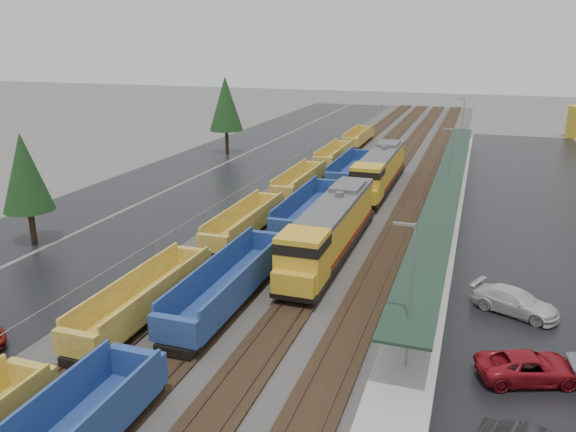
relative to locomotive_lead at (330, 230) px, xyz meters
name	(u,v)px	position (x,y,z in m)	size (l,w,h in m)	color
ballast_strip	(369,180)	(-2.00, 25.96, -2.32)	(20.00, 160.00, 0.08)	#302D2B
trackbed	(369,179)	(-2.00, 25.96, -2.20)	(14.60, 160.00, 0.22)	black
west_parking_lot	(252,171)	(-17.00, 25.96, -2.35)	(10.00, 160.00, 0.02)	black
west_road	(182,165)	(-27.00, 25.96, -2.35)	(9.00, 160.00, 0.02)	black
east_commuter_lot	(552,220)	(17.00, 15.96, -2.35)	(16.00, 100.00, 0.02)	black
station_platform	(446,203)	(7.50, 15.97, -1.63)	(3.00, 80.00, 8.00)	#9E9B93
chainlink_fence	(289,164)	(-11.50, 24.40, -0.75)	(0.08, 160.04, 2.02)	gray
tree_west_near	(25,172)	(-24.00, -4.04, 3.46)	(3.96, 3.96, 9.00)	#332316
tree_west_far	(226,104)	(-25.00, 35.96, 4.76)	(4.84, 4.84, 11.00)	#332316
locomotive_lead	(330,230)	(0.00, 0.00, 0.00)	(2.96, 19.51, 4.42)	black
locomotive_trail	(379,170)	(0.00, 21.00, 0.00)	(2.96, 19.51, 4.42)	black
well_string_yellow	(245,224)	(-8.00, 2.69, -1.23)	(2.54, 104.12, 2.25)	#A5822E
well_string_blue	(231,284)	(-4.00, -9.10, -1.14)	(2.82, 83.62, 2.50)	navy
parked_car_east_b	(529,367)	(13.20, -12.22, -1.67)	(5.00, 2.31, 1.39)	maroon
parked_car_east_c	(515,302)	(12.84, -4.92, -1.62)	(5.13, 2.09, 1.49)	silver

